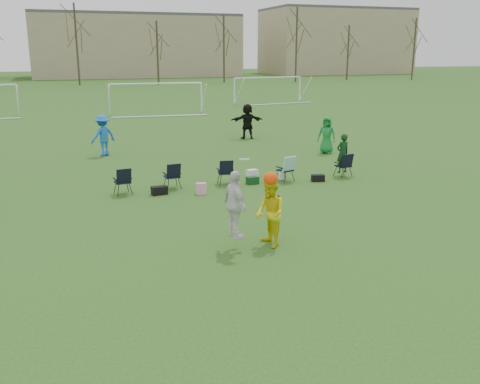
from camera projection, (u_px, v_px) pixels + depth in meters
name	position (u px, v px, depth m)	size (l,w,h in m)	color
ground	(240.00, 272.00, 12.31)	(260.00, 260.00, 0.00)	#294E18
fielder_blue	(103.00, 135.00, 25.68)	(1.28, 0.73, 1.98)	blue
fielder_green_far	(327.00, 135.00, 26.31)	(0.89, 0.58, 1.81)	#157832
fielder_black	(247.00, 121.00, 30.68)	(1.86, 0.59, 2.00)	black
center_contest	(256.00, 209.00, 13.60)	(1.63, 1.08, 2.41)	white
sideline_setup	(251.00, 170.00, 20.42)	(9.43, 2.12, 1.73)	#0E3415
goal_mid	(156.00, 90.00, 42.31)	(7.40, 0.63, 2.46)	white
goal_right	(268.00, 83.00, 51.57)	(7.35, 1.14, 2.46)	white
tree_line	(79.00, 49.00, 74.88)	(110.28, 3.28, 11.40)	#382B21
building_row	(108.00, 44.00, 100.59)	(126.00, 16.00, 13.00)	tan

